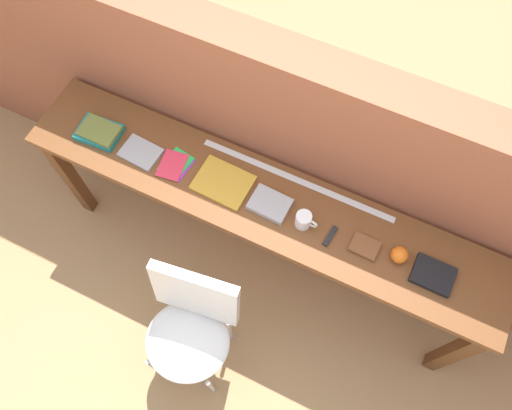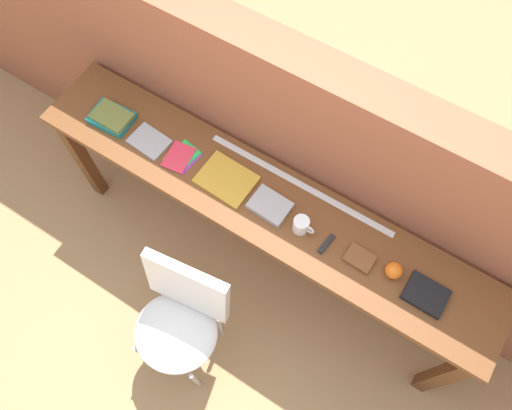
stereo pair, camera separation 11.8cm
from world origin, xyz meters
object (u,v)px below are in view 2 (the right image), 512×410
Objects in this scene: book_stack_leftmost at (112,117)px; book_repair_rightmost at (426,295)px; mug at (301,225)px; book_open_centre at (226,179)px; chair_white_moulded at (180,317)px; leather_journal_brown at (360,258)px; pamphlet_pile_colourful at (182,157)px; magazine_cycling at (149,141)px; sports_ball_small at (394,271)px; multitool_folded at (326,244)px.

book_stack_leftmost reaches higher than book_repair_rightmost.
book_stack_leftmost is 2.08× the size of mug.
book_repair_rightmost is (1.08, -0.01, 0.00)m from book_open_centre.
chair_white_moulded is 6.86× the size of leather_journal_brown.
mug is at bearing -1.38° from pamphlet_pile_colourful.
mug is (0.90, -0.00, 0.04)m from magazine_cycling.
sports_ball_small is (0.90, 0.00, 0.03)m from book_open_centre.
chair_white_moulded is 4.80× the size of book_repair_rightmost.
pamphlet_pile_colourful is 2.45× the size of sports_ball_small.
magazine_cycling is at bearing 179.58° from multitool_folded.
chair_white_moulded is at bearing -42.49° from magazine_cycling.
book_open_centre reaches higher than pamphlet_pile_colourful.
book_open_centre reaches higher than chair_white_moulded.
book_open_centre is at bearing 100.41° from chair_white_moulded.
book_open_centre is at bearing 176.59° from multitool_folded.
mug reaches higher than leather_journal_brown.
book_open_centre is 0.90m from sports_ball_small.
book_stack_leftmost is at bearing -177.65° from leather_journal_brown.
magazine_cycling is at bearing -178.76° from sports_ball_small.
magazine_cycling is at bearing 179.84° from mug.
book_open_centre is (0.46, 0.03, 0.00)m from magazine_cycling.
book_stack_leftmost reaches higher than pamphlet_pile_colourful.
magazine_cycling is at bearing -178.78° from book_repair_rightmost.
multitool_folded is (0.85, -0.02, 0.00)m from pamphlet_pile_colourful.
leather_journal_brown is at bearing 0.13° from book_stack_leftmost.
sports_ball_small is 0.43× the size of book_repair_rightmost.
book_stack_leftmost is at bearing 179.34° from multitool_folded.
book_open_centre is 0.45m from mug.
book_stack_leftmost is 1.76× the size of leather_journal_brown.
book_repair_rightmost is (1.78, 0.01, -0.01)m from book_stack_leftmost.
multitool_folded is at bearing -171.52° from leather_journal_brown.
sports_ball_small is (1.61, 0.02, 0.01)m from book_stack_leftmost.
chair_white_moulded is 1.09m from sports_ball_small.
mug is at bearing -176.03° from sports_ball_small.
magazine_cycling is 1.06× the size of book_repair_rightmost.
book_stack_leftmost is 0.44m from pamphlet_pile_colourful.
book_repair_rightmost is at bearing 4.79° from magazine_cycling.
leather_journal_brown is at bearing 2.45° from mug.
book_stack_leftmost is at bearing 143.11° from chair_white_moulded.
leather_journal_brown is at bearing 0.97° from book_open_centre.
book_open_centre is at bearing 2.75° from pamphlet_pile_colourful.
leather_journal_brown is 0.70× the size of book_repair_rightmost.
pamphlet_pile_colourful is 1.17m from sports_ball_small.
book_stack_leftmost is at bearing -179.21° from sports_ball_small.
book_repair_rightmost is at bearing 1.60° from mug.
leather_journal_brown is (0.16, 0.02, 0.00)m from multitool_folded.
magazine_cycling is 0.90m from mug.
leather_journal_brown is at bearing 6.26° from multitool_folded.
multitool_folded reaches higher than pamphlet_pile_colourful.
chair_white_moulded is 0.74m from book_open_centre.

